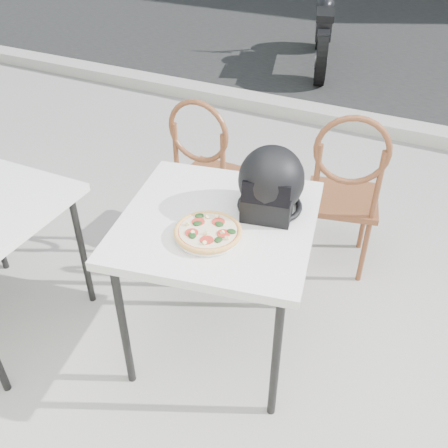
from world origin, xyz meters
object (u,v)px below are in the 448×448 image
at_px(helmet, 271,184).
at_px(cafe_chair_main, 345,187).
at_px(pizza, 208,231).
at_px(cafe_table_main, 218,231).
at_px(plate, 208,235).
at_px(cafe_chair_side, 207,165).
at_px(motorcycle, 323,30).

height_order(helmet, cafe_chair_main, helmet).
height_order(pizza, helmet, helmet).
bearing_deg(cafe_table_main, plate, -79.92).
xyz_separation_m(plate, pizza, (0.00, 0.00, 0.02)).
bearing_deg(pizza, cafe_chair_main, 70.54).
distance_m(pizza, cafe_chair_main, 1.08).
relative_size(helmet, cafe_chair_main, 0.34).
distance_m(cafe_table_main, cafe_chair_main, 0.94).
relative_size(cafe_chair_side, motorcycle, 0.55).
xyz_separation_m(cafe_table_main, pizza, (0.02, -0.14, 0.10)).
bearing_deg(cafe_chair_main, plate, 57.34).
xyz_separation_m(cafe_table_main, plate, (0.02, -0.14, 0.08)).
xyz_separation_m(cafe_chair_main, motorcycle, (-1.23, 3.66, -0.18)).
relative_size(plate, cafe_chair_main, 0.32).
height_order(cafe_table_main, cafe_chair_side, cafe_chair_side).
distance_m(plate, pizza, 0.02).
distance_m(pizza, cafe_chair_side, 1.05).
height_order(pizza, cafe_chair_side, cafe_chair_side).
distance_m(cafe_table_main, pizza, 0.17).
xyz_separation_m(pizza, cafe_chair_side, (-0.48, 0.89, -0.26)).
relative_size(plate, motorcycle, 0.19).
relative_size(cafe_table_main, cafe_chair_side, 0.97).
bearing_deg(motorcycle, cafe_table_main, -96.13).
distance_m(pizza, motorcycle, 4.76).
bearing_deg(pizza, motorcycle, 100.75).
height_order(plate, motorcycle, motorcycle).
height_order(cafe_table_main, motorcycle, motorcycle).
distance_m(cafe_chair_main, cafe_chair_side, 0.84).
distance_m(cafe_table_main, helmet, 0.32).
height_order(helmet, motorcycle, helmet).
distance_m(pizza, helmet, 0.36).
height_order(pizza, cafe_chair_main, cafe_chair_main).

